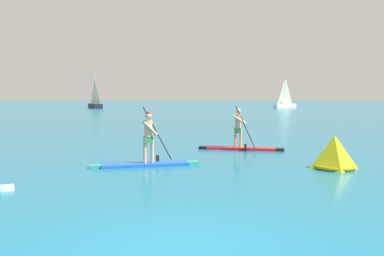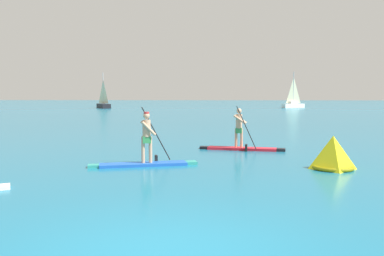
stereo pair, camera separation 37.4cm
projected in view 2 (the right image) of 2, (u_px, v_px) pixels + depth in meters
name	position (u px, v px, depth m)	size (l,w,h in m)	color
ground	(163.00, 255.00, 5.68)	(440.00, 440.00, 0.00)	#196B8C
paddleboarder_mid_center	(145.00, 153.00, 12.98)	(3.44, 1.40, 1.94)	blue
paddleboarder_far_right	(241.00, 141.00, 16.76)	(3.56, 1.00, 1.87)	red
race_marker_buoy	(333.00, 154.00, 12.34)	(1.28, 1.28, 1.04)	yellow
sailboat_left_horizon	(103.00, 104.00, 75.54)	(4.36, 6.39, 6.62)	black
sailboat_right_horizon	(293.00, 103.00, 77.09)	(4.66, 3.63, 6.90)	white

